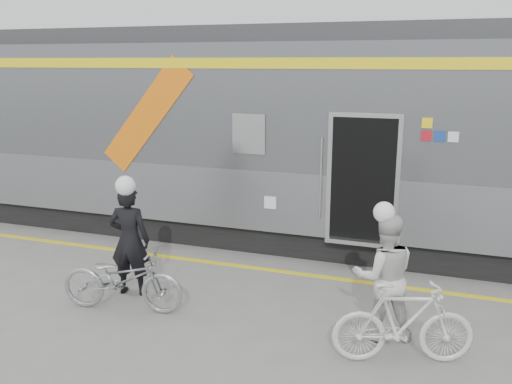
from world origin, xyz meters
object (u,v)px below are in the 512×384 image
at_px(man, 130,240).
at_px(bicycle_right, 403,323).
at_px(bicycle_left, 122,279).
at_px(woman, 384,277).

relative_size(man, bicycle_right, 1.02).
height_order(bicycle_left, bicycle_right, bicycle_right).
height_order(bicycle_left, woman, woman).
distance_m(man, bicycle_right, 4.15).
xyz_separation_m(bicycle_left, bicycle_right, (3.88, -0.12, 0.03)).
relative_size(woman, bicycle_right, 0.99).
bearing_deg(bicycle_right, woman, 10.83).
relative_size(bicycle_left, bicycle_right, 1.07).
bearing_deg(bicycle_left, woman, -92.58).
xyz_separation_m(woman, bicycle_right, (0.30, -0.55, -0.33)).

